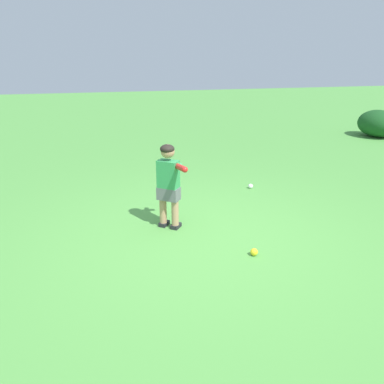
# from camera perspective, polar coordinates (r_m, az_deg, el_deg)

# --- Properties ---
(ground_plane) EXTENTS (40.00, 40.00, 0.00)m
(ground_plane) POSITION_cam_1_polar(r_m,az_deg,el_deg) (4.51, 2.30, -7.19)
(ground_plane) COLOR #519942
(child_batter) EXTENTS (0.64, 0.35, 1.08)m
(child_batter) POSITION_cam_1_polar(r_m,az_deg,el_deg) (4.57, -3.49, 2.01)
(child_batter) COLOR #232328
(child_batter) RESTS_ON ground
(play_ball_center_lawn) EXTENTS (0.08, 0.08, 0.08)m
(play_ball_center_lawn) POSITION_cam_1_polar(r_m,az_deg,el_deg) (6.25, 8.91, 0.88)
(play_ball_center_lawn) COLOR white
(play_ball_center_lawn) RESTS_ON ground
(play_ball_by_bucket) EXTENTS (0.08, 0.08, 0.08)m
(play_ball_by_bucket) POSITION_cam_1_polar(r_m,az_deg,el_deg) (4.20, 9.43, -9.00)
(play_ball_by_bucket) COLOR yellow
(play_ball_by_bucket) RESTS_ON ground
(shrub_left_background) EXTENTS (1.15, 0.94, 0.71)m
(shrub_left_background) POSITION_cam_1_polar(r_m,az_deg,el_deg) (11.35, 26.44, 9.33)
(shrub_left_background) COLOR #194C1E
(shrub_left_background) RESTS_ON ground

